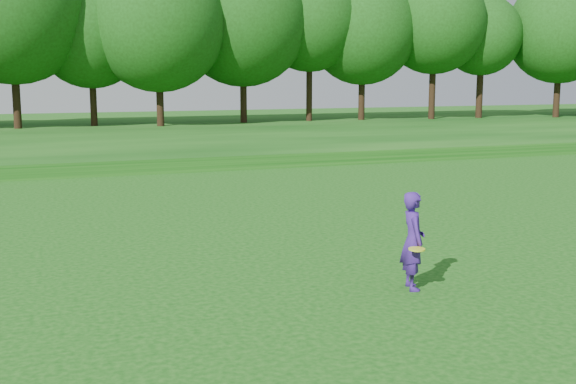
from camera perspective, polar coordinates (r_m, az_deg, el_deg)
name	(u,v)px	position (r m, az deg, el deg)	size (l,w,h in m)	color
ground	(368,322)	(12.04, 6.34, -10.20)	(140.00, 140.00, 0.00)	#0D460D
berm	(111,137)	(44.56, -13.84, 4.23)	(130.00, 30.00, 0.60)	#0D460D
walking_path	(152,171)	(30.81, -10.70, 1.67)	(130.00, 1.60, 0.04)	gray
treeline	(98,9)	(48.56, -14.79, 13.80)	(104.00, 7.00, 15.00)	#163D0E
woman	(413,241)	(13.72, 9.84, -3.81)	(0.59, 0.93, 1.86)	#3C1C7F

